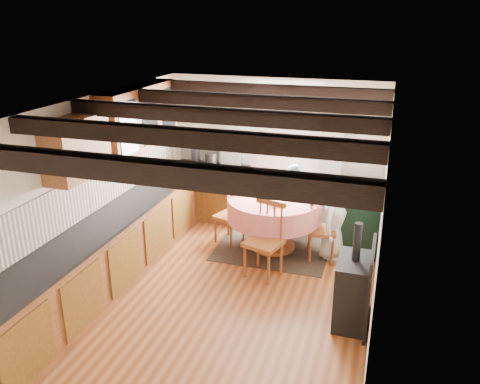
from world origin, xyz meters
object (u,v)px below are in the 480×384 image
(chair_left, at_px, (229,214))
(child_right, at_px, (334,221))
(chair_right, at_px, (322,228))
(cup, at_px, (289,190))
(dining_table, at_px, (273,224))
(aga_range, at_px, (358,216))
(cast_iron_stove, at_px, (354,274))
(child_far, at_px, (293,197))
(chair_near, at_px, (264,240))

(chair_left, xyz_separation_m, child_right, (1.58, -0.05, 0.11))
(chair_right, relative_size, cup, 10.71)
(dining_table, xyz_separation_m, chair_right, (0.72, -0.07, 0.07))
(aga_range, xyz_separation_m, child_right, (-0.31, -0.52, 0.11))
(cup, bearing_deg, chair_right, -32.67)
(chair_left, xyz_separation_m, cast_iron_stove, (2.00, -1.59, 0.16))
(aga_range, bearing_deg, child_right, -120.36)
(cup, bearing_deg, cast_iron_stove, -57.92)
(chair_right, distance_m, cast_iron_stove, 1.57)
(dining_table, xyz_separation_m, child_far, (0.12, 0.80, 0.15))
(cup, bearing_deg, chair_near, -94.81)
(dining_table, bearing_deg, cup, 63.05)
(cast_iron_stove, bearing_deg, child_right, 105.17)
(child_right, distance_m, cup, 0.83)
(chair_near, bearing_deg, aga_range, 65.78)
(chair_near, relative_size, child_right, 0.92)
(chair_left, xyz_separation_m, cup, (0.86, 0.23, 0.40))
(dining_table, bearing_deg, child_right, 0.74)
(cast_iron_stove, bearing_deg, chair_left, 141.59)
(child_far, height_order, child_right, child_right)
(dining_table, bearing_deg, child_far, 81.69)
(chair_near, xyz_separation_m, aga_range, (1.12, 1.34, -0.06))
(chair_right, relative_size, child_right, 0.84)
(child_right, bearing_deg, chair_near, 148.32)
(child_far, distance_m, cup, 0.59)
(aga_range, relative_size, cup, 11.34)
(chair_right, relative_size, aga_range, 0.94)
(cast_iron_stove, distance_m, child_right, 1.60)
(chair_right, height_order, cast_iron_stove, cast_iron_stove)
(cup, bearing_deg, child_right, -21.30)
(dining_table, xyz_separation_m, cup, (0.15, 0.29, 0.46))
(chair_near, xyz_separation_m, cup, (0.09, 1.10, 0.34))
(chair_right, xyz_separation_m, child_far, (-0.60, 0.87, 0.08))
(dining_table, height_order, cast_iron_stove, cast_iron_stove)
(cup, bearing_deg, aga_range, 13.21)
(child_far, bearing_deg, cup, 77.52)
(chair_right, bearing_deg, child_right, -72.64)
(chair_left, bearing_deg, child_far, 151.61)
(chair_left, bearing_deg, dining_table, 104.92)
(chair_left, xyz_separation_m, chair_right, (1.43, -0.13, 0.02))
(aga_range, relative_size, cast_iron_stove, 0.82)
(chair_near, height_order, cast_iron_stove, cast_iron_stove)
(chair_left, xyz_separation_m, child_far, (0.83, 0.74, 0.10))
(aga_range, bearing_deg, chair_left, -165.86)
(chair_near, bearing_deg, cup, 100.96)
(chair_right, bearing_deg, chair_left, 73.63)
(child_far, relative_size, cup, 12.57)
(chair_left, bearing_deg, chair_right, 104.45)
(cast_iron_stove, bearing_deg, cup, 122.08)
(cast_iron_stove, height_order, cup, cast_iron_stove)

